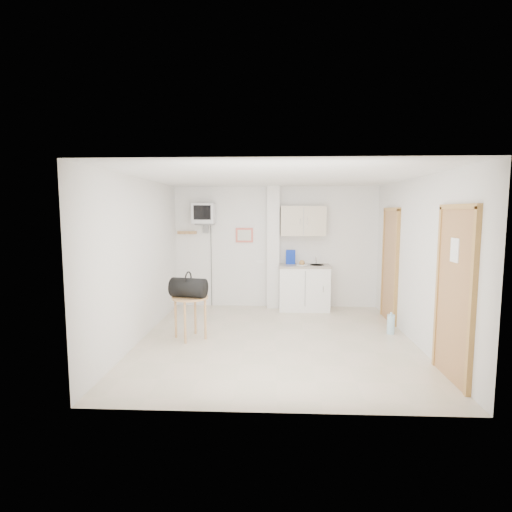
{
  "coord_description": "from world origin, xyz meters",
  "views": [
    {
      "loc": [
        -0.04,
        -6.03,
        2.0
      ],
      "look_at": [
        -0.34,
        0.6,
        1.25
      ],
      "focal_mm": 28.0,
      "sensor_mm": 36.0,
      "label": 1
    }
  ],
  "objects_px": {
    "round_table": "(190,303)",
    "duffel_bag": "(188,287)",
    "water_bottle": "(391,324)",
    "crt_television": "(204,214)"
  },
  "relations": [
    {
      "from": "round_table",
      "to": "water_bottle",
      "type": "xyz_separation_m",
      "value": [
        3.22,
        0.38,
        -0.41
      ]
    },
    {
      "from": "round_table",
      "to": "water_bottle",
      "type": "relative_size",
      "value": 1.88
    },
    {
      "from": "crt_television",
      "to": "water_bottle",
      "type": "relative_size",
      "value": 6.01
    },
    {
      "from": "duffel_bag",
      "to": "round_table",
      "type": "bearing_deg",
      "value": 89.9
    },
    {
      "from": "crt_television",
      "to": "water_bottle",
      "type": "xyz_separation_m",
      "value": [
        3.33,
        -1.61,
        -1.77
      ]
    },
    {
      "from": "round_table",
      "to": "duffel_bag",
      "type": "relative_size",
      "value": 1.13
    },
    {
      "from": "crt_television",
      "to": "duffel_bag",
      "type": "height_order",
      "value": "crt_television"
    },
    {
      "from": "round_table",
      "to": "duffel_bag",
      "type": "height_order",
      "value": "duffel_bag"
    },
    {
      "from": "crt_television",
      "to": "water_bottle",
      "type": "height_order",
      "value": "crt_television"
    },
    {
      "from": "water_bottle",
      "to": "duffel_bag",
      "type": "bearing_deg",
      "value": -172.47
    }
  ]
}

